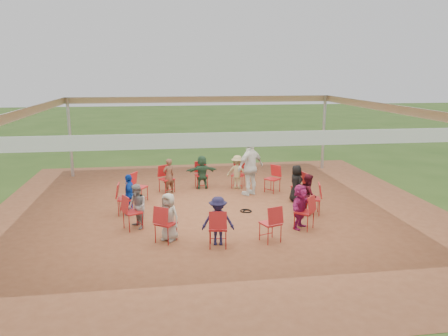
{
  "coord_description": "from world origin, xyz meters",
  "views": [
    {
      "loc": [
        -1.6,
        -11.97,
        3.95
      ],
      "look_at": [
        0.19,
        0.3,
        1.2
      ],
      "focal_mm": 35.0,
      "sensor_mm": 36.0,
      "label": 1
    }
  ],
  "objects": [
    {
      "name": "ground",
      "position": [
        0.0,
        0.0,
        0.0
      ],
      "size": [
        80.0,
        80.0,
        0.0
      ],
      "primitive_type": "plane",
      "color": "#2C4A17",
      "rests_on": "ground"
    },
    {
      "name": "dirt_patch",
      "position": [
        0.0,
        0.0,
        0.01
      ],
      "size": [
        13.0,
        13.0,
        0.0
      ],
      "primitive_type": "plane",
      "color": "brown",
      "rests_on": "ground"
    },
    {
      "name": "tent",
      "position": [
        0.0,
        0.0,
        2.37
      ],
      "size": [
        10.33,
        10.33,
        3.0
      ],
      "color": "#B2B2B7",
      "rests_on": "ground"
    },
    {
      "name": "chair_0",
      "position": [
        2.56,
        -0.69,
        0.45
      ],
      "size": [
        0.53,
        0.52,
        0.9
      ],
      "primitive_type": null,
      "rotation": [
        0.0,
        0.0,
        1.31
      ],
      "color": "#AE1B1D",
      "rests_on": "ground"
    },
    {
      "name": "chair_1",
      "position": [
        2.58,
        0.58,
        0.45
      ],
      "size": [
        0.52,
        0.51,
        0.9
      ],
      "primitive_type": null,
      "rotation": [
        0.0,
        0.0,
        1.79
      ],
      "color": "#AE1B1D",
      "rests_on": "ground"
    },
    {
      "name": "chair_2",
      "position": [
        2.02,
        1.71,
        0.45
      ],
      "size": [
        0.61,
        0.6,
        0.9
      ],
      "primitive_type": null,
      "rotation": [
        0.0,
        0.0,
        2.27
      ],
      "color": "#AE1B1D",
      "rests_on": "ground"
    },
    {
      "name": "chair_3",
      "position": [
        0.99,
        2.46,
        0.45
      ],
      "size": [
        0.55,
        0.57,
        0.9
      ],
      "primitive_type": null,
      "rotation": [
        0.0,
        0.0,
        2.76
      ],
      "color": "#AE1B1D",
      "rests_on": "ground"
    },
    {
      "name": "chair_4",
      "position": [
        -0.26,
        2.64,
        0.45
      ],
      "size": [
        0.46,
        0.48,
        0.9
      ],
      "primitive_type": null,
      "rotation": [
        0.0,
        0.0,
        -3.04
      ],
      "color": "#AE1B1D",
      "rests_on": "ground"
    },
    {
      "name": "chair_5",
      "position": [
        -1.46,
        2.21,
        0.45
      ],
      "size": [
        0.59,
        0.6,
        0.9
      ],
      "primitive_type": null,
      "rotation": [
        0.0,
        0.0,
        -2.56
      ],
      "color": "#AE1B1D",
      "rests_on": "ground"
    },
    {
      "name": "chair_6",
      "position": [
        -2.32,
        1.28,
        0.45
      ],
      "size": [
        0.59,
        0.58,
        0.9
      ],
      "primitive_type": null,
      "rotation": [
        0.0,
        0.0,
        -2.08
      ],
      "color": "#AE1B1D",
      "rests_on": "ground"
    },
    {
      "name": "chair_7",
      "position": [
        -2.65,
        0.06,
        0.45
      ],
      "size": [
        0.45,
        0.43,
        0.9
      ],
      "primitive_type": null,
      "rotation": [
        0.0,
        0.0,
        -1.59
      ],
      "color": "#AE1B1D",
      "rests_on": "ground"
    },
    {
      "name": "chair_8",
      "position": [
        -2.37,
        -1.18,
        0.45
      ],
      "size": [
        0.58,
        0.57,
        0.9
      ],
      "primitive_type": null,
      "rotation": [
        0.0,
        0.0,
        -1.11
      ],
      "color": "#AE1B1D",
      "rests_on": "ground"
    },
    {
      "name": "chair_9",
      "position": [
        -1.55,
        -2.15,
        0.45
      ],
      "size": [
        0.6,
        0.6,
        0.9
      ],
      "primitive_type": null,
      "rotation": [
        0.0,
        0.0,
        -0.63
      ],
      "color": "#AE1B1D",
      "rests_on": "ground"
    },
    {
      "name": "chair_10",
      "position": [
        -0.38,
        -2.62,
        0.45
      ],
      "size": [
        0.48,
        0.5,
        0.9
      ],
      "primitive_type": null,
      "rotation": [
        0.0,
        0.0,
        -0.14
      ],
      "color": "#AE1B1D",
      "rests_on": "ground"
    },
    {
      "name": "chair_11",
      "position": [
        0.89,
        -2.5,
        0.45
      ],
      "size": [
        0.54,
        0.56,
        0.9
      ],
      "primitive_type": null,
      "rotation": [
        0.0,
        0.0,
        0.34
      ],
      "color": "#AE1B1D",
      "rests_on": "ground"
    },
    {
      "name": "chair_12",
      "position": [
        1.94,
        -1.8,
        0.45
      ],
      "size": [
        0.61,
        0.61,
        0.9
      ],
      "primitive_type": null,
      "rotation": [
        0.0,
        0.0,
        0.82
      ],
      "color": "#AE1B1D",
      "rests_on": "ground"
    },
    {
      "name": "person_seated_0",
      "position": [
        2.44,
        -0.66,
        0.58
      ],
      "size": [
        0.46,
        0.63,
        1.15
      ],
      "primitive_type": "imported",
      "rotation": [
        0.0,
        0.0,
        1.31
      ],
      "color": "#3F0C16",
      "rests_on": "ground"
    },
    {
      "name": "person_seated_1",
      "position": [
        2.47,
        0.55,
        0.58
      ],
      "size": [
        0.43,
        0.62,
        1.15
      ],
      "primitive_type": "imported",
      "rotation": [
        0.0,
        0.0,
        1.79
      ],
      "color": "black",
      "rests_on": "ground"
    },
    {
      "name": "person_seated_2",
      "position": [
        0.95,
        2.34,
        0.58
      ],
      "size": [
        0.83,
        0.62,
        1.15
      ],
      "primitive_type": "imported",
      "rotation": [
        0.0,
        0.0,
        2.76
      ],
      "color": "tan",
      "rests_on": "ground"
    },
    {
      "name": "person_seated_3",
      "position": [
        -0.25,
        2.52,
        0.58
      ],
      "size": [
        1.11,
        0.5,
        1.15
      ],
      "primitive_type": "imported",
      "rotation": [
        0.0,
        0.0,
        -3.04
      ],
      "color": "#2A5237",
      "rests_on": "ground"
    },
    {
      "name": "person_seated_4",
      "position": [
        -1.39,
        2.11,
        0.58
      ],
      "size": [
        0.5,
        0.46,
        1.15
      ],
      "primitive_type": "imported",
      "rotation": [
        0.0,
        0.0,
        -2.56
      ],
      "color": "brown",
      "rests_on": "ground"
    },
    {
      "name": "person_seated_5",
      "position": [
        -2.53,
        0.05,
        0.58
      ],
      "size": [
        0.36,
        0.68,
        1.15
      ],
      "primitive_type": "imported",
      "rotation": [
        0.0,
        0.0,
        -1.59
      ],
      "color": "#0D39A8",
      "rests_on": "ground"
    },
    {
      "name": "person_seated_6",
      "position": [
        -2.26,
        -1.13,
        0.58
      ],
      "size": [
        0.54,
        0.65,
        1.15
      ],
      "primitive_type": "imported",
      "rotation": [
        0.0,
        0.0,
        -1.11
      ],
      "color": "gray",
      "rests_on": "ground"
    },
    {
      "name": "person_seated_7",
      "position": [
        -1.48,
        -2.05,
        0.58
      ],
      "size": [
        0.64,
        0.59,
        1.15
      ],
      "primitive_type": "imported",
      "rotation": [
        0.0,
        0.0,
        -0.63
      ],
      "color": "#ADAA9B",
      "rests_on": "ground"
    },
    {
      "name": "person_seated_8",
      "position": [
        -0.36,
        -2.5,
        0.58
      ],
      "size": [
        0.79,
        0.47,
        1.15
      ],
      "primitive_type": "imported",
      "rotation": [
        0.0,
        0.0,
        -0.14
      ],
      "color": "#1A1838",
      "rests_on": "ground"
    },
    {
      "name": "person_seated_9",
      "position": [
        1.86,
        -1.72,
        0.58
      ],
      "size": [
        1.02,
        1.06,
        1.15
      ],
      "primitive_type": "imported",
      "rotation": [
        0.0,
        0.0,
        0.82
      ],
      "color": "#971C5C",
      "rests_on": "ground"
    },
    {
      "name": "standing_person",
      "position": [
        1.23,
        1.51,
        0.92
      ],
      "size": [
        1.2,
        1.05,
        1.83
      ],
      "primitive_type": "imported",
      "rotation": [
        0.0,
        0.0,
        3.73
      ],
      "color": "silver",
      "rests_on": "ground"
    },
    {
      "name": "cable_coil",
      "position": [
        0.76,
        -0.21,
        0.02
      ],
      "size": [
        0.41,
        0.41,
        0.03
      ],
      "rotation": [
        0.0,
        0.0,
        0.29
      ],
      "color": "black",
      "rests_on": "ground"
    },
    {
      "name": "laptop",
      "position": [
        2.29,
        -0.62,
        0.56
      ],
      "size": [
        0.35,
        0.4,
        0.24
      ],
      "rotation": [
        0.0,
        0.0,
        1.31
      ],
      "color": "#B7B7BC",
      "rests_on": "ground"
    }
  ]
}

